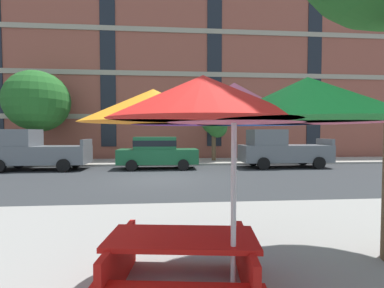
{
  "coord_description": "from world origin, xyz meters",
  "views": [
    {
      "loc": [
        0.42,
        -11.99,
        2.03
      ],
      "look_at": [
        1.73,
        3.2,
        1.4
      ],
      "focal_mm": 26.11,
      "sensor_mm": 36.0,
      "label": 1
    }
  ],
  "objects_px": {
    "pickup_gray_midblock": "(281,150)",
    "street_tree_middle": "(215,122)",
    "street_tree_left": "(36,102)",
    "picnic_table": "(182,259)",
    "sedan_green": "(157,152)",
    "pickup_gray": "(35,151)",
    "patio_umbrella": "(234,106)"
  },
  "relations": [
    {
      "from": "picnic_table",
      "to": "sedan_green",
      "type": "bearing_deg",
      "value": 93.57
    },
    {
      "from": "patio_umbrella",
      "to": "picnic_table",
      "type": "bearing_deg",
      "value": 147.78
    },
    {
      "from": "pickup_gray_midblock",
      "to": "street_tree_middle",
      "type": "height_order",
      "value": "street_tree_middle"
    },
    {
      "from": "pickup_gray",
      "to": "street_tree_middle",
      "type": "height_order",
      "value": "street_tree_middle"
    },
    {
      "from": "pickup_gray_midblock",
      "to": "street_tree_middle",
      "type": "distance_m",
      "value": 4.94
    },
    {
      "from": "street_tree_left",
      "to": "pickup_gray",
      "type": "bearing_deg",
      "value": -67.32
    },
    {
      "from": "patio_umbrella",
      "to": "sedan_green",
      "type": "bearing_deg",
      "value": 95.95
    },
    {
      "from": "pickup_gray_midblock",
      "to": "pickup_gray",
      "type": "bearing_deg",
      "value": 180.0
    },
    {
      "from": "street_tree_left",
      "to": "pickup_gray_midblock",
      "type": "bearing_deg",
      "value": -11.19
    },
    {
      "from": "street_tree_left",
      "to": "picnic_table",
      "type": "xyz_separation_m",
      "value": [
        8.56,
        -15.3,
        -3.51
      ]
    },
    {
      "from": "sedan_green",
      "to": "pickup_gray_midblock",
      "type": "height_order",
      "value": "pickup_gray_midblock"
    },
    {
      "from": "pickup_gray",
      "to": "street_tree_left",
      "type": "xyz_separation_m",
      "value": [
        -1.23,
        2.95,
        2.97
      ]
    },
    {
      "from": "pickup_gray",
      "to": "street_tree_left",
      "type": "relative_size",
      "value": 0.85
    },
    {
      "from": "street_tree_middle",
      "to": "picnic_table",
      "type": "bearing_deg",
      "value": -101.08
    },
    {
      "from": "pickup_gray_midblock",
      "to": "sedan_green",
      "type": "bearing_deg",
      "value": -180.0
    },
    {
      "from": "sedan_green",
      "to": "street_tree_left",
      "type": "relative_size",
      "value": 0.74
    },
    {
      "from": "pickup_gray_midblock",
      "to": "patio_umbrella",
      "type": "distance_m",
      "value": 14.03
    },
    {
      "from": "pickup_gray",
      "to": "street_tree_middle",
      "type": "distance_m",
      "value": 10.99
    },
    {
      "from": "sedan_green",
      "to": "picnic_table",
      "type": "bearing_deg",
      "value": -86.43
    },
    {
      "from": "street_tree_left",
      "to": "street_tree_middle",
      "type": "xyz_separation_m",
      "value": [
        11.6,
        0.25,
        -1.21
      ]
    },
    {
      "from": "pickup_gray",
      "to": "street_tree_left",
      "type": "bearing_deg",
      "value": 112.68
    },
    {
      "from": "pickup_gray",
      "to": "street_tree_middle",
      "type": "relative_size",
      "value": 1.32
    },
    {
      "from": "pickup_gray_midblock",
      "to": "patio_umbrella",
      "type": "xyz_separation_m",
      "value": [
        -5.81,
        -12.7,
        1.29
      ]
    },
    {
      "from": "pickup_gray",
      "to": "street_tree_left",
      "type": "height_order",
      "value": "street_tree_left"
    },
    {
      "from": "sedan_green",
      "to": "pickup_gray_midblock",
      "type": "xyz_separation_m",
      "value": [
        7.14,
        0.0,
        0.08
      ]
    },
    {
      "from": "sedan_green",
      "to": "street_tree_middle",
      "type": "xyz_separation_m",
      "value": [
        3.82,
        3.2,
        1.83
      ]
    },
    {
      "from": "pickup_gray_midblock",
      "to": "street_tree_middle",
      "type": "xyz_separation_m",
      "value": [
        -3.32,
        3.2,
        1.75
      ]
    },
    {
      "from": "pickup_gray_midblock",
      "to": "street_tree_middle",
      "type": "relative_size",
      "value": 1.32
    },
    {
      "from": "patio_umbrella",
      "to": "picnic_table",
      "type": "xyz_separation_m",
      "value": [
        -0.55,
        0.35,
        -1.83
      ]
    },
    {
      "from": "sedan_green",
      "to": "picnic_table",
      "type": "relative_size",
      "value": 2.23
    },
    {
      "from": "pickup_gray",
      "to": "pickup_gray_midblock",
      "type": "height_order",
      "value": "same"
    },
    {
      "from": "sedan_green",
      "to": "street_tree_middle",
      "type": "bearing_deg",
      "value": 40.01
    }
  ]
}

